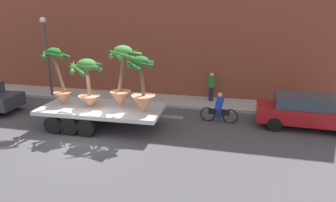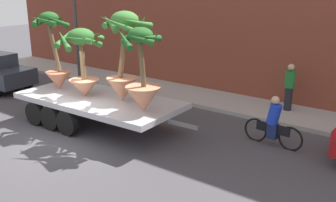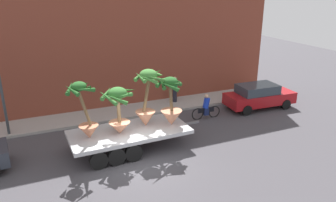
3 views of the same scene
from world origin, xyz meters
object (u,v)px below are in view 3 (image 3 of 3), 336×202
(potted_palm_rear, at_px, (147,99))
(cyclist, at_px, (206,108))
(potted_palm_extra, at_px, (118,109))
(flatbed_trailer, at_px, (125,135))
(parked_car, at_px, (259,96))
(potted_palm_middle, at_px, (85,114))
(potted_palm_front, at_px, (171,106))
(pedestrian_near_gate, at_px, (175,89))

(potted_palm_rear, xyz_separation_m, cyclist, (4.29, 1.71, -1.70))
(potted_palm_rear, height_order, potted_palm_extra, potted_palm_rear)
(flatbed_trailer, xyz_separation_m, parked_car, (9.48, 2.07, 0.06))
(potted_palm_rear, relative_size, potted_palm_extra, 1.26)
(potted_palm_middle, bearing_deg, flatbed_trailer, 2.71)
(parked_car, bearing_deg, potted_palm_rear, -167.12)
(parked_car, bearing_deg, potted_palm_middle, -169.14)
(potted_palm_rear, height_order, potted_palm_front, potted_palm_rear)
(potted_palm_extra, bearing_deg, pedestrian_near_gate, 44.58)
(potted_palm_extra, xyz_separation_m, pedestrian_near_gate, (5.15, 5.07, -1.14))
(parked_car, distance_m, pedestrian_near_gate, 5.42)
(flatbed_trailer, relative_size, pedestrian_near_gate, 3.91)
(potted_palm_middle, xyz_separation_m, parked_car, (11.24, 2.16, -1.36))
(potted_palm_extra, bearing_deg, flatbed_trailer, 26.79)
(potted_palm_middle, bearing_deg, pedestrian_near_gate, 37.10)
(potted_palm_middle, distance_m, potted_palm_front, 4.08)
(potted_palm_rear, bearing_deg, potted_palm_middle, -174.82)
(potted_palm_rear, height_order, cyclist, potted_palm_rear)
(potted_palm_rear, xyz_separation_m, parked_car, (8.24, 1.88, -1.54))
(potted_palm_rear, bearing_deg, cyclist, 21.74)
(parked_car, relative_size, pedestrian_near_gate, 2.66)
(potted_palm_front, height_order, parked_car, potted_palm_front)
(cyclist, bearing_deg, flatbed_trailer, -161.04)
(potted_palm_rear, xyz_separation_m, potted_palm_extra, (-1.51, -0.33, -0.19))
(potted_palm_rear, relative_size, parked_car, 0.62)
(potted_palm_rear, bearing_deg, pedestrian_near_gate, 52.55)
(potted_palm_extra, distance_m, pedestrian_near_gate, 7.31)
(parked_car, xyz_separation_m, pedestrian_near_gate, (-4.60, 2.86, 0.22))
(potted_palm_extra, distance_m, cyclist, 6.33)
(parked_car, bearing_deg, flatbed_trailer, -167.66)
(potted_palm_extra, relative_size, cyclist, 1.22)
(cyclist, height_order, parked_car, parked_car)
(potted_palm_extra, bearing_deg, potted_palm_front, -1.17)
(potted_palm_rear, height_order, potted_palm_middle, potted_palm_rear)
(potted_palm_front, bearing_deg, parked_car, 17.55)
(potted_palm_front, xyz_separation_m, parked_car, (7.16, 2.26, -1.16))
(flatbed_trailer, distance_m, cyclist, 5.85)
(cyclist, height_order, pedestrian_near_gate, pedestrian_near_gate)
(potted_palm_extra, height_order, parked_car, potted_palm_extra)
(potted_palm_front, relative_size, parked_car, 0.54)
(potted_palm_middle, bearing_deg, potted_palm_front, -1.52)
(potted_palm_extra, relative_size, pedestrian_near_gate, 1.32)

